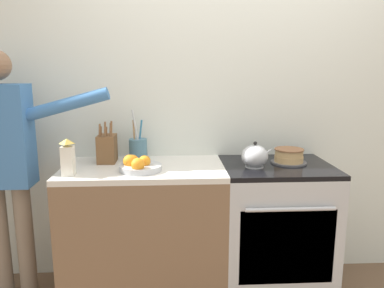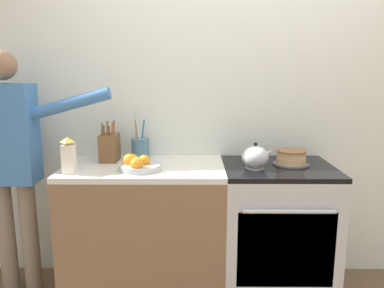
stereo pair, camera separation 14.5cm
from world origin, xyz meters
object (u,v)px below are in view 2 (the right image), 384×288
Objects in this scene: knife_block at (110,147)px; person_baker at (12,153)px; layer_cake at (291,158)px; fruit_bowl at (138,164)px; milk_carton at (69,156)px; tea_kettle at (256,157)px; stove_range at (276,231)px; utensil_crock at (140,148)px.

person_baker is (-0.62, -0.11, -0.02)m from knife_block.
layer_cake is 0.14× the size of person_baker.
fruit_bowl is 0.42m from milk_carton.
knife_block reaches higher than tea_kettle.
stove_range is 2.57× the size of utensil_crock.
fruit_bowl reaches higher than layer_cake.
milk_carton is at bearing -172.24° from stove_range.
tea_kettle is 0.59× the size of utensil_crock.
knife_block is at bearing 168.96° from tea_kettle.
layer_cake is 0.67× the size of utensil_crock.
utensil_crock is (-0.76, 0.24, 0.01)m from tea_kettle.
layer_cake is 1.22m from knife_block.
knife_block is at bearing 60.73° from milk_carton.
fruit_bowl is at bearing -171.94° from layer_cake.
person_baker is (-1.74, 0.02, 0.52)m from stove_range.
tea_kettle is at bearing -17.81° from utensil_crock.
fruit_bowl reaches higher than stove_range.
layer_cake is (0.09, 0.04, 0.49)m from stove_range.
layer_cake is at bearing -8.80° from utensil_crock.
fruit_bowl is at bearing 5.49° from person_baker.
stove_range is 0.50m from layer_cake.
stove_range is 3.81× the size of layer_cake.
layer_cake is 1.83m from person_baker.
stove_range is at bearing 13.23° from person_baker.
tea_kettle is 0.74× the size of knife_block.
knife_block is (-1.21, 0.10, 0.05)m from layer_cake.
stove_range is 1.42m from milk_carton.
utensil_crock is at bearing 162.19° from tea_kettle.
knife_block is (-1.12, 0.14, 0.54)m from stove_range.
milk_carton is at bearing -173.75° from tea_kettle.
person_baker is (-0.44, 0.20, -0.03)m from milk_carton.
stove_range is 1.08m from utensil_crock.
utensil_crock is at bearing 15.67° from knife_block.
stove_range is 1.26m from knife_block.
tea_kettle is 1.58m from person_baker.
fruit_bowl is 1.18× the size of milk_carton.
utensil_crock is (0.20, 0.06, -0.02)m from knife_block.
milk_carton is (-1.14, -0.12, 0.03)m from tea_kettle.
utensil_crock reaches higher than tea_kettle.
utensil_crock reaches higher than knife_block.
person_baker is (-0.82, -0.17, -0.00)m from utensil_crock.
tea_kettle is (-0.16, -0.05, 0.52)m from stove_range.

